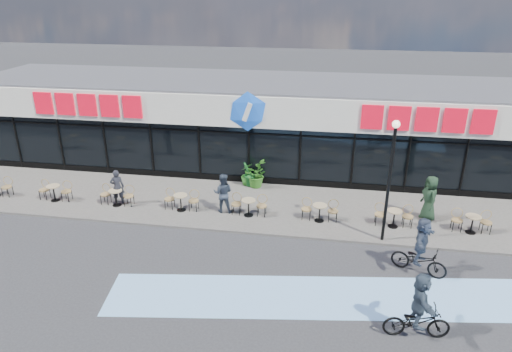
% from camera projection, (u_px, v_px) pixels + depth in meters
% --- Properties ---
extents(ground, '(120.00, 120.00, 0.00)m').
position_uv_depth(ground, '(215.00, 260.00, 16.59)').
color(ground, '#28282B').
rests_on(ground, ground).
extents(sidewalk, '(44.00, 5.00, 0.10)m').
position_uv_depth(sidewalk, '(239.00, 205.00, 20.67)').
color(sidewalk, '#5F5A54').
rests_on(sidewalk, ground).
extents(bike_lane, '(14.17, 4.13, 0.01)m').
position_uv_depth(bike_lane, '(325.00, 297.00, 14.63)').
color(bike_lane, '#79B0E6').
rests_on(bike_lane, ground).
extents(building, '(30.60, 6.57, 4.75)m').
position_uv_depth(building, '(258.00, 123.00, 24.72)').
color(building, black).
rests_on(building, ground).
extents(lamp_post, '(0.28, 0.28, 4.79)m').
position_uv_depth(lamp_post, '(390.00, 171.00, 16.62)').
color(lamp_post, black).
rests_on(lamp_post, sidewalk).
extents(bistro_set_1, '(1.54, 0.62, 0.90)m').
position_uv_depth(bistro_set_1, '(55.00, 191.00, 20.84)').
color(bistro_set_1, tan).
rests_on(bistro_set_1, sidewalk).
extents(bistro_set_2, '(1.54, 0.62, 0.90)m').
position_uv_depth(bistro_set_2, '(117.00, 195.00, 20.39)').
color(bistro_set_2, tan).
rests_on(bistro_set_2, sidewalk).
extents(bistro_set_3, '(1.54, 0.62, 0.90)m').
position_uv_depth(bistro_set_3, '(181.00, 200.00, 19.94)').
color(bistro_set_3, tan).
rests_on(bistro_set_3, sidewalk).
extents(bistro_set_4, '(1.54, 0.62, 0.90)m').
position_uv_depth(bistro_set_4, '(249.00, 205.00, 19.49)').
color(bistro_set_4, tan).
rests_on(bistro_set_4, sidewalk).
extents(bistro_set_5, '(1.54, 0.62, 0.90)m').
position_uv_depth(bistro_set_5, '(320.00, 210.00, 19.04)').
color(bistro_set_5, tan).
rests_on(bistro_set_5, sidewalk).
extents(bistro_set_6, '(1.54, 0.62, 0.90)m').
position_uv_depth(bistro_set_6, '(394.00, 216.00, 18.59)').
color(bistro_set_6, tan).
rests_on(bistro_set_6, sidewalk).
extents(bistro_set_7, '(1.54, 0.62, 0.90)m').
position_uv_depth(bistro_set_7, '(472.00, 221.00, 18.14)').
color(bistro_set_7, tan).
rests_on(bistro_set_7, sidewalk).
extents(potted_plant_left, '(0.78, 0.85, 1.26)m').
position_uv_depth(potted_plant_left, '(249.00, 174.00, 22.20)').
color(potted_plant_left, '#1A5C23').
rests_on(potted_plant_left, sidewalk).
extents(potted_plant_mid, '(0.81, 0.81, 1.10)m').
position_uv_depth(potted_plant_mid, '(247.00, 174.00, 22.40)').
color(potted_plant_mid, '#2A7220').
rests_on(potted_plant_mid, sidewalk).
extents(potted_plant_right, '(1.20, 1.32, 1.28)m').
position_uv_depth(potted_plant_right, '(255.00, 174.00, 22.17)').
color(potted_plant_right, '#2F6B1E').
rests_on(potted_plant_right, sidewalk).
extents(patron_left, '(0.70, 0.59, 1.62)m').
position_uv_depth(patron_left, '(117.00, 187.00, 20.36)').
color(patron_left, black).
rests_on(patron_left, sidewalk).
extents(patron_right, '(0.89, 0.71, 1.76)m').
position_uv_depth(patron_right, '(223.00, 193.00, 19.60)').
color(patron_right, '#293341').
rests_on(patron_right, sidewalk).
extents(pedestrian_a, '(0.82, 1.07, 1.95)m').
position_uv_depth(pedestrian_a, '(430.00, 198.00, 18.91)').
color(pedestrian_a, black).
rests_on(pedestrian_a, sidewalk).
extents(cyclist_a, '(1.92, 1.56, 2.09)m').
position_uv_depth(cyclist_a, '(418.00, 311.00, 12.67)').
color(cyclist_a, black).
rests_on(cyclist_a, ground).
extents(cyclist_b, '(2.01, 1.62, 2.12)m').
position_uv_depth(cyclist_b, '(421.00, 250.00, 15.54)').
color(cyclist_b, black).
rests_on(cyclist_b, ground).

